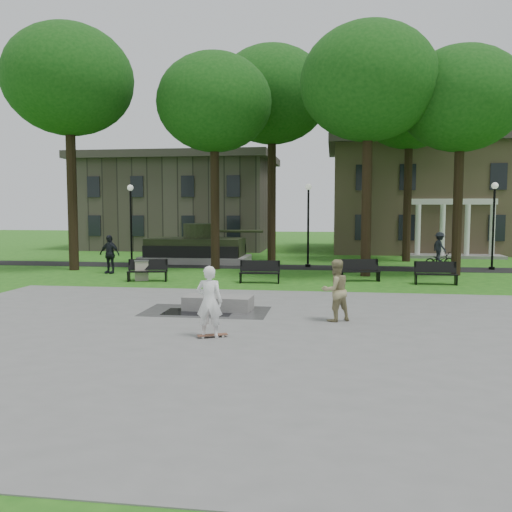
{
  "coord_description": "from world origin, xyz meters",
  "views": [
    {
      "loc": [
        1.87,
        -18.53,
        3.31
      ],
      "look_at": [
        -1.19,
        3.13,
        1.4
      ],
      "focal_mm": 38.0,
      "sensor_mm": 36.0,
      "label": 1
    }
  ],
  "objects_px": {
    "park_bench_0": "(148,270)",
    "cyclist": "(439,254)",
    "trash_bin": "(141,270)",
    "skateboarder": "(209,302)",
    "friend_watching": "(335,290)",
    "concrete_block": "(218,303)"
  },
  "relations": [
    {
      "from": "skateboarder",
      "to": "concrete_block",
      "type": "bearing_deg",
      "value": -82.67
    },
    {
      "from": "concrete_block",
      "to": "trash_bin",
      "type": "relative_size",
      "value": 2.29
    },
    {
      "from": "cyclist",
      "to": "park_bench_0",
      "type": "relative_size",
      "value": 1.1
    },
    {
      "from": "park_bench_0",
      "to": "trash_bin",
      "type": "height_order",
      "value": "park_bench_0"
    },
    {
      "from": "cyclist",
      "to": "friend_watching",
      "type": "bearing_deg",
      "value": 134.92
    },
    {
      "from": "concrete_block",
      "to": "friend_watching",
      "type": "bearing_deg",
      "value": -18.43
    },
    {
      "from": "friend_watching",
      "to": "park_bench_0",
      "type": "bearing_deg",
      "value": -74.22
    },
    {
      "from": "skateboarder",
      "to": "trash_bin",
      "type": "xyz_separation_m",
      "value": [
        -5.67,
        10.61,
        -0.46
      ]
    },
    {
      "from": "cyclist",
      "to": "skateboarder",
      "type": "bearing_deg",
      "value": 128.81
    },
    {
      "from": "friend_watching",
      "to": "cyclist",
      "type": "distance_m",
      "value": 16.03
    },
    {
      "from": "skateboarder",
      "to": "cyclist",
      "type": "bearing_deg",
      "value": -118.48
    },
    {
      "from": "concrete_block",
      "to": "friend_watching",
      "type": "xyz_separation_m",
      "value": [
        3.78,
        -1.26,
        0.69
      ]
    },
    {
      "from": "concrete_block",
      "to": "cyclist",
      "type": "height_order",
      "value": "cyclist"
    },
    {
      "from": "skateboarder",
      "to": "friend_watching",
      "type": "xyz_separation_m",
      "value": [
        3.2,
        2.51,
        -0.02
      ]
    },
    {
      "from": "skateboarder",
      "to": "friend_watching",
      "type": "relative_size",
      "value": 1.02
    },
    {
      "from": "skateboarder",
      "to": "park_bench_0",
      "type": "height_order",
      "value": "skateboarder"
    },
    {
      "from": "park_bench_0",
      "to": "cyclist",
      "type": "bearing_deg",
      "value": 17.05
    },
    {
      "from": "park_bench_0",
      "to": "skateboarder",
      "type": "bearing_deg",
      "value": -72.59
    },
    {
      "from": "concrete_block",
      "to": "trash_bin",
      "type": "distance_m",
      "value": 8.54
    },
    {
      "from": "skateboarder",
      "to": "trash_bin",
      "type": "distance_m",
      "value": 12.04
    },
    {
      "from": "cyclist",
      "to": "trash_bin",
      "type": "bearing_deg",
      "value": 91.08
    },
    {
      "from": "park_bench_0",
      "to": "trash_bin",
      "type": "xyz_separation_m",
      "value": [
        -0.41,
        0.26,
        -0.04
      ]
    }
  ]
}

